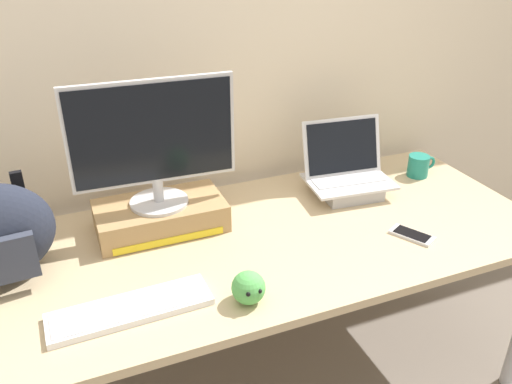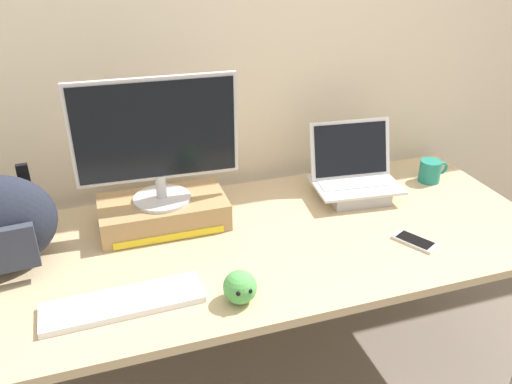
% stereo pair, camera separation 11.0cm
% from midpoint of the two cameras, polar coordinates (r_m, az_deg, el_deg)
% --- Properties ---
extents(back_wall, '(7.00, 0.10, 2.60)m').
position_cam_midpoint_polar(back_wall, '(2.05, -3.12, 16.61)').
color(back_wall, beige).
rests_on(back_wall, ground).
extents(desk, '(2.04, 0.84, 0.72)m').
position_cam_midpoint_polar(desk, '(1.83, 1.73, -6.62)').
color(desk, tan).
rests_on(desk, ground).
extents(toner_box_yellow, '(0.44, 0.24, 0.10)m').
position_cam_midpoint_polar(toner_box_yellow, '(1.88, -8.36, -2.22)').
color(toner_box_yellow, '#A88456').
rests_on(toner_box_yellow, desk).
extents(desktop_monitor, '(0.55, 0.20, 0.44)m').
position_cam_midpoint_polar(desktop_monitor, '(1.75, -8.98, 5.69)').
color(desktop_monitor, silver).
rests_on(desktop_monitor, toner_box_yellow).
extents(open_laptop, '(0.35, 0.26, 0.28)m').
position_cam_midpoint_polar(open_laptop, '(2.09, 12.12, 0.98)').
color(open_laptop, '#ADADB2').
rests_on(open_laptop, desk).
extents(external_keyboard, '(0.45, 0.14, 0.02)m').
position_cam_midpoint_polar(external_keyboard, '(1.54, -12.22, -11.69)').
color(external_keyboard, white).
rests_on(external_keyboard, desk).
extents(coffee_mug, '(0.13, 0.09, 0.09)m').
position_cam_midpoint_polar(coffee_mug, '(2.30, 19.72, 2.15)').
color(coffee_mug, '#1E7F70').
rests_on(coffee_mug, desk).
extents(cell_phone, '(0.13, 0.16, 0.01)m').
position_cam_midpoint_polar(cell_phone, '(1.87, 18.49, -5.12)').
color(cell_phone, silver).
rests_on(cell_phone, desk).
extents(plush_toy, '(0.10, 0.10, 0.10)m').
position_cam_midpoint_polar(plush_toy, '(1.50, 0.38, -10.32)').
color(plush_toy, '#56B256').
rests_on(plush_toy, desk).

